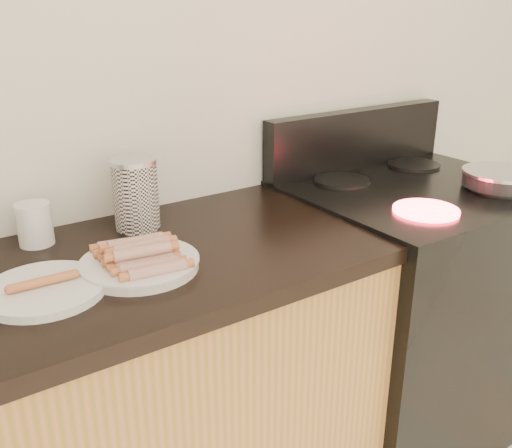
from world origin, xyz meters
TOP-DOWN VIEW (x-y plane):
  - wall_back at (0.00, 2.00)m, footprint 4.00×0.04m
  - stove at (0.78, 1.68)m, footprint 0.76×0.65m
  - stove_panel at (0.78, 1.96)m, footprint 0.76×0.06m
  - burner_near_left at (0.61, 1.51)m, footprint 0.18×0.18m
  - burner_near_right at (0.95, 1.51)m, footprint 0.18×0.18m
  - burner_far_left at (0.61, 1.84)m, footprint 0.18×0.18m
  - burner_far_right at (0.95, 1.84)m, footprint 0.18×0.18m
  - frying_pan at (0.96, 1.51)m, footprint 0.23×0.40m
  - main_plate at (-0.18, 1.64)m, footprint 0.32×0.32m
  - side_plate at (-0.38, 1.64)m, footprint 0.29×0.29m
  - hotdog_pile at (-0.18, 1.64)m, footprint 0.13×0.22m
  - plain_sausages at (-0.38, 1.64)m, footprint 0.13×0.02m
  - canister at (-0.08, 1.87)m, footprint 0.12×0.12m
  - mug at (-0.33, 1.91)m, footprint 0.10×0.10m

SIDE VIEW (x-z plane):
  - stove at x=0.78m, z-range 0.00..0.91m
  - main_plate at x=-0.18m, z-range 0.90..0.92m
  - side_plate at x=-0.38m, z-range 0.90..0.92m
  - burner_near_left at x=0.61m, z-range 0.91..0.92m
  - burner_near_right at x=0.95m, z-range 0.91..0.92m
  - burner_far_left at x=0.61m, z-range 0.91..0.92m
  - burner_far_right at x=0.95m, z-range 0.91..0.92m
  - plain_sausages at x=-0.38m, z-range 0.92..0.94m
  - hotdog_pile at x=-0.18m, z-range 0.91..0.96m
  - frying_pan at x=0.96m, z-range 0.92..0.97m
  - mug at x=-0.33m, z-range 0.90..1.00m
  - canister at x=-0.08m, z-range 0.90..1.08m
  - stove_panel at x=0.78m, z-range 0.91..1.11m
  - wall_back at x=0.00m, z-range 0.00..2.60m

